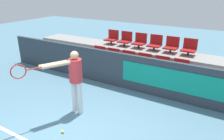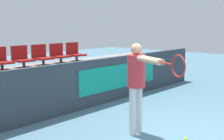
% 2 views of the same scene
% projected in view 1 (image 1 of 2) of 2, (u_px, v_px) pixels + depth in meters
% --- Properties ---
extents(barrier_wall, '(9.94, 0.14, 1.13)m').
position_uv_depth(barrier_wall, '(126.00, 71.00, 6.79)').
color(barrier_wall, '#2D3842').
rests_on(barrier_wall, ground).
extents(bleacher_tier_front, '(9.54, 1.01, 0.44)m').
position_uv_depth(bleacher_tier_front, '(133.00, 75.00, 7.41)').
color(bleacher_tier_front, gray).
rests_on(bleacher_tier_front, ground).
extents(bleacher_tier_middle, '(9.54, 1.01, 0.87)m').
position_uv_depth(bleacher_tier_middle, '(145.00, 61.00, 8.14)').
color(bleacher_tier_middle, gray).
rests_on(bleacher_tier_middle, ground).
extents(stadium_chair_0, '(0.46, 0.43, 0.54)m').
position_uv_depth(stadium_chair_0, '(98.00, 55.00, 8.05)').
color(stadium_chair_0, '#333333').
rests_on(stadium_chair_0, bleacher_tier_front).
extents(stadium_chair_1, '(0.46, 0.43, 0.54)m').
position_uv_depth(stadium_chair_1, '(112.00, 57.00, 7.77)').
color(stadium_chair_1, '#333333').
rests_on(stadium_chair_1, bleacher_tier_front).
extents(stadium_chair_2, '(0.46, 0.43, 0.54)m').
position_uv_depth(stadium_chair_2, '(127.00, 60.00, 7.48)').
color(stadium_chair_2, '#333333').
rests_on(stadium_chair_2, bleacher_tier_front).
extents(stadium_chair_3, '(0.46, 0.43, 0.54)m').
position_uv_depth(stadium_chair_3, '(143.00, 63.00, 7.19)').
color(stadium_chair_3, '#333333').
rests_on(stadium_chair_3, bleacher_tier_front).
extents(stadium_chair_4, '(0.46, 0.43, 0.54)m').
position_uv_depth(stadium_chair_4, '(161.00, 66.00, 6.91)').
color(stadium_chair_4, '#333333').
rests_on(stadium_chair_4, bleacher_tier_front).
extents(stadium_chair_5, '(0.46, 0.43, 0.54)m').
position_uv_depth(stadium_chair_5, '(180.00, 69.00, 6.62)').
color(stadium_chair_5, '#333333').
rests_on(stadium_chair_5, bleacher_tier_front).
extents(stadium_chair_6, '(0.46, 0.43, 0.54)m').
position_uv_depth(stadium_chair_6, '(112.00, 38.00, 8.71)').
color(stadium_chair_6, '#333333').
rests_on(stadium_chair_6, bleacher_tier_middle).
extents(stadium_chair_7, '(0.46, 0.43, 0.54)m').
position_uv_depth(stadium_chair_7, '(125.00, 39.00, 8.42)').
color(stadium_chair_7, '#333333').
rests_on(stadium_chair_7, bleacher_tier_middle).
extents(stadium_chair_8, '(0.46, 0.43, 0.54)m').
position_uv_depth(stadium_chair_8, '(140.00, 41.00, 8.14)').
color(stadium_chair_8, '#333333').
rests_on(stadium_chair_8, bleacher_tier_middle).
extents(stadium_chair_9, '(0.46, 0.43, 0.54)m').
position_uv_depth(stadium_chair_9, '(155.00, 43.00, 7.85)').
color(stadium_chair_9, '#333333').
rests_on(stadium_chair_9, bleacher_tier_middle).
extents(stadium_chair_10, '(0.46, 0.43, 0.54)m').
position_uv_depth(stadium_chair_10, '(171.00, 46.00, 7.56)').
color(stadium_chair_10, '#333333').
rests_on(stadium_chair_10, bleacher_tier_middle).
extents(stadium_chair_11, '(0.46, 0.43, 0.54)m').
position_uv_depth(stadium_chair_11, '(189.00, 48.00, 7.28)').
color(stadium_chair_11, '#333333').
rests_on(stadium_chair_11, bleacher_tier_middle).
extents(tennis_player, '(0.80, 1.44, 1.64)m').
position_uv_depth(tennis_player, '(73.00, 76.00, 5.25)').
color(tennis_player, silver).
rests_on(tennis_player, ground).
extents(tennis_ball, '(0.07, 0.07, 0.07)m').
position_uv_depth(tennis_ball, '(63.00, 132.00, 4.83)').
color(tennis_ball, '#CCDB33').
rests_on(tennis_ball, ground).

